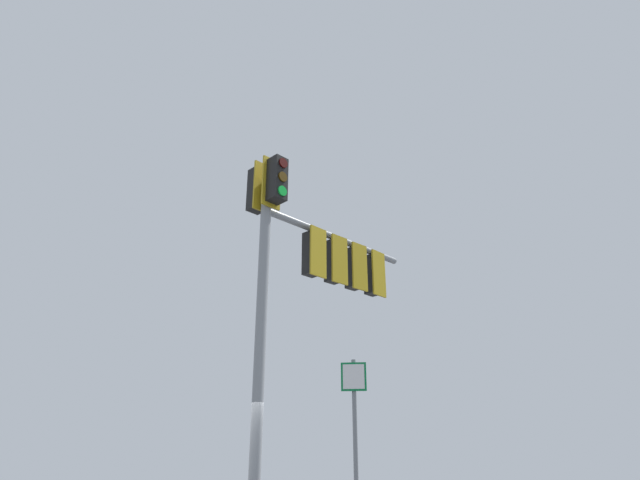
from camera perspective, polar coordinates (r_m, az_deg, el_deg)
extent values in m
cylinder|color=gray|center=(9.39, -6.44, -11.72)|extent=(0.20, 0.20, 6.70)
cylinder|color=gray|center=(11.46, 1.87, 0.13)|extent=(3.31, 2.44, 0.14)
cube|color=black|center=(10.68, -6.72, 5.32)|extent=(0.42, 0.42, 0.90)
cube|color=#B29319|center=(10.56, -6.14, 5.63)|extent=(0.38, 0.29, 1.04)
cylinder|color=#360503|center=(10.94, -7.19, 6.42)|extent=(0.18, 0.14, 0.20)
cylinder|color=#3C2703|center=(10.80, -7.27, 5.02)|extent=(0.18, 0.14, 0.20)
cylinder|color=green|center=(10.66, -7.35, 3.59)|extent=(0.18, 0.14, 0.20)
cube|color=black|center=(10.27, -4.61, 6.44)|extent=(0.42, 0.42, 0.90)
cube|color=#B29319|center=(10.38, -5.23, 6.11)|extent=(0.38, 0.29, 1.04)
cylinder|color=#360503|center=(10.30, -3.95, 8.22)|extent=(0.18, 0.14, 0.20)
cylinder|color=#3C2703|center=(10.16, -4.00, 6.76)|extent=(0.18, 0.14, 0.20)
cylinder|color=green|center=(10.01, -4.04, 5.26)|extent=(0.18, 0.14, 0.20)
cube|color=black|center=(10.76, -0.84, -1.49)|extent=(0.42, 0.42, 0.90)
cube|color=#B29319|center=(10.65, -0.19, -1.26)|extent=(0.38, 0.30, 1.04)
cylinder|color=#360503|center=(10.98, -1.45, -0.23)|extent=(0.18, 0.14, 0.20)
cylinder|color=#3C2703|center=(10.87, -1.46, -1.70)|extent=(0.18, 0.14, 0.20)
cylinder|color=green|center=(10.76, -1.48, -3.19)|extent=(0.18, 0.14, 0.20)
cube|color=black|center=(11.18, 1.49, -2.31)|extent=(0.42, 0.42, 0.90)
cube|color=#B29319|center=(11.07, 2.11, -2.09)|extent=(0.39, 0.28, 1.04)
cylinder|color=#360503|center=(11.40, 0.90, -1.10)|extent=(0.18, 0.14, 0.20)
cylinder|color=#3C2703|center=(11.29, 0.91, -2.52)|extent=(0.18, 0.14, 0.20)
cylinder|color=green|center=(11.19, 0.91, -3.96)|extent=(0.18, 0.14, 0.20)
cube|color=black|center=(11.62, 3.66, -3.06)|extent=(0.42, 0.42, 0.90)
cube|color=#B29319|center=(11.51, 4.27, -2.85)|extent=(0.39, 0.28, 1.04)
cylinder|color=#360503|center=(11.83, 3.05, -1.89)|extent=(0.18, 0.14, 0.20)
cylinder|color=#3C2703|center=(11.73, 3.08, -3.26)|extent=(0.18, 0.14, 0.20)
cylinder|color=green|center=(11.64, 3.11, -4.66)|extent=(0.18, 0.14, 0.20)
cube|color=black|center=(12.08, 5.66, -3.76)|extent=(0.42, 0.42, 0.90)
cube|color=#B29319|center=(11.99, 6.31, -3.58)|extent=(0.37, 0.30, 1.04)
cylinder|color=#360503|center=(12.28, 5.00, -2.60)|extent=(0.18, 0.15, 0.20)
cylinder|color=#3C2703|center=(12.18, 5.05, -3.93)|extent=(0.18, 0.15, 0.20)
cylinder|color=green|center=(12.09, 5.10, -5.28)|extent=(0.18, 0.15, 0.20)
cylinder|color=slate|center=(8.55, 3.86, -22.93)|extent=(0.07, 0.07, 3.09)
cube|color=#0C7238|center=(8.59, 3.62, -14.38)|extent=(0.39, 0.13, 0.44)
cube|color=white|center=(8.57, 3.62, -14.37)|extent=(0.33, 0.10, 0.38)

